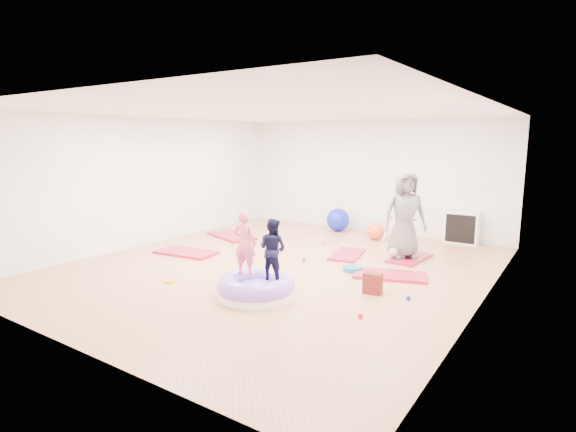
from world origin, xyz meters
The scene contains 19 objects.
room centered at (0.00, 0.00, 1.40)m, with size 7.01×8.01×2.81m.
gym_mat_front_left centered at (-2.12, -0.30, 0.03)m, with size 1.25×0.62×0.05m, color #AC1D3A.
gym_mat_mid_left centered at (-2.40, 1.45, 0.03)m, with size 1.29×0.65×0.05m, color #AC1D3A.
gym_mat_center_back centered at (0.71, 1.40, 0.02)m, with size 1.07×0.53×0.04m, color #AC1D3A.
gym_mat_right centered at (1.95, 0.53, 0.03)m, with size 1.22×0.61×0.05m, color #AC1D3A.
gym_mat_rear_right centered at (1.85, 1.82, 0.02)m, with size 1.08×0.54×0.05m, color #AC1D3A.
inflatable_cushion centered at (0.65, -1.54, 0.14)m, with size 1.16×1.16×0.37m.
child_pink centered at (0.41, -1.48, 0.83)m, with size 0.36×0.24×0.99m, color #F0647D.
child_navy centered at (0.89, -1.43, 0.79)m, with size 0.44×0.34×0.91m, color black.
adult_caregiver centered at (1.73, 1.77, 0.89)m, with size 0.83×0.54×1.69m, color #5E5E5E.
infant centered at (1.63, 1.63, 0.16)m, with size 0.37×0.38×0.22m.
ball_pit_balls centered at (1.35, 0.07, 0.03)m, with size 2.87×3.53×0.07m.
exercise_ball_blue centered at (-0.60, 3.50, 0.29)m, with size 0.59×0.59×0.59m, color #111FC8.
exercise_ball_orange centered at (0.60, 3.10, 0.20)m, with size 0.41×0.41×0.41m, color #FF532B.
infant_play_gym centered at (1.17, 3.26, 0.36)m, with size 0.71×0.67×0.54m.
cube_shelf centered at (2.36, 3.79, 0.36)m, with size 0.73×0.36×0.73m.
balance_disc centered at (1.26, 0.48, 0.04)m, with size 0.34×0.34×0.08m, color #0A6689.
backpack centered at (2.04, -0.44, 0.16)m, with size 0.28×0.17×0.32m, color #961306.
yellow_toy centered at (-0.97, -1.77, 0.01)m, with size 0.19×0.19×0.03m, color orange.
Camera 1 is at (4.59, -6.58, 2.30)m, focal length 28.00 mm.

